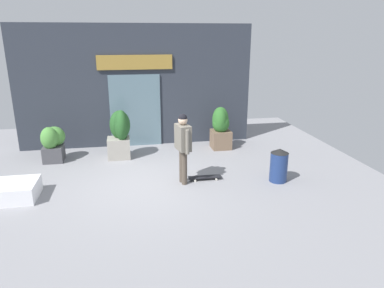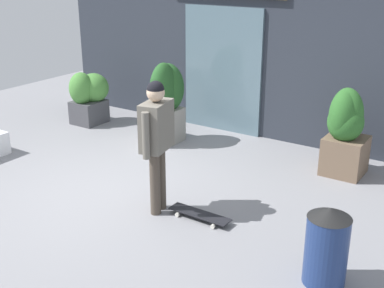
# 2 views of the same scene
# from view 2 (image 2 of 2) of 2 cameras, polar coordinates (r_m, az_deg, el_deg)

# --- Properties ---
(ground_plane) EXTENTS (12.00, 12.00, 0.00)m
(ground_plane) POSITION_cam_2_polar(r_m,az_deg,el_deg) (7.12, -9.00, -5.06)
(ground_plane) COLOR gray
(building_facade) EXTENTS (7.21, 0.31, 3.72)m
(building_facade) POSITION_cam_2_polar(r_m,az_deg,el_deg) (9.16, 4.35, 12.85)
(building_facade) COLOR #2D333D
(building_facade) RESTS_ON ground_plane
(skateboarder) EXTENTS (0.35, 0.64, 1.68)m
(skateboarder) POSITION_cam_2_polar(r_m,az_deg,el_deg) (6.08, -4.01, 1.19)
(skateboarder) COLOR #4C4238
(skateboarder) RESTS_ON ground_plane
(skateboard) EXTENTS (0.81, 0.25, 0.08)m
(skateboard) POSITION_cam_2_polar(r_m,az_deg,el_deg) (6.25, 0.86, -7.94)
(skateboard) COLOR black
(skateboard) RESTS_ON ground_plane
(planter_box_left) EXTENTS (0.60, 0.76, 1.01)m
(planter_box_left) POSITION_cam_2_polar(r_m,az_deg,el_deg) (9.90, -11.57, 5.41)
(planter_box_left) COLOR #47474C
(planter_box_left) RESTS_ON ground_plane
(planter_box_right) EXTENTS (0.66, 0.74, 1.41)m
(planter_box_right) POSITION_cam_2_polar(r_m,az_deg,el_deg) (8.63, -3.11, 4.99)
(planter_box_right) COLOR gray
(planter_box_right) RESTS_ON ground_plane
(planter_box_mid) EXTENTS (0.58, 0.61, 1.31)m
(planter_box_mid) POSITION_cam_2_polar(r_m,az_deg,el_deg) (7.61, 16.91, 1.74)
(planter_box_mid) COLOR brown
(planter_box_mid) RESTS_ON ground_plane
(trash_bin) EXTENTS (0.43, 0.43, 0.82)m
(trash_bin) POSITION_cam_2_polar(r_m,az_deg,el_deg) (5.13, 14.96, -11.02)
(trash_bin) COLOR navy
(trash_bin) RESTS_ON ground_plane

